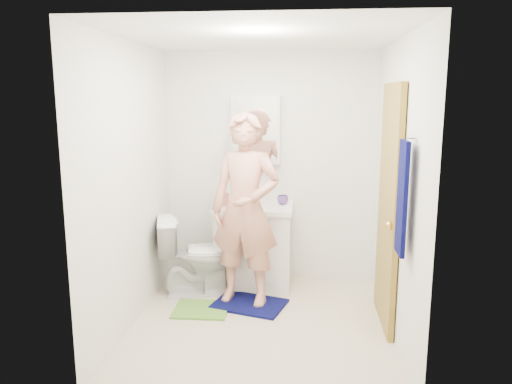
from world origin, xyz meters
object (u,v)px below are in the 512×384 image
(vanity_cabinet, at_px, (254,248))
(medicine_cabinet, at_px, (256,130))
(man, at_px, (245,210))
(toilet, at_px, (198,255))
(soap_dispenser, at_px, (224,197))
(towel, at_px, (402,198))
(toothbrush_cup, at_px, (283,200))

(vanity_cabinet, distance_m, medicine_cabinet, 1.22)
(vanity_cabinet, bearing_deg, man, -93.49)
(toilet, height_order, soap_dispenser, soap_dispenser)
(medicine_cabinet, xyz_separation_m, toilet, (-0.53, -0.50, -1.21))
(towel, distance_m, toothbrush_cup, 1.83)
(medicine_cabinet, height_order, towel, medicine_cabinet)
(soap_dispenser, xyz_separation_m, man, (0.27, -0.44, -0.03))
(toothbrush_cup, bearing_deg, man, -119.61)
(man, bearing_deg, toilet, 169.02)
(vanity_cabinet, relative_size, towel, 1.00)
(toothbrush_cup, relative_size, man, 0.06)
(soap_dispenser, relative_size, toothbrush_cup, 1.58)
(toothbrush_cup, bearing_deg, towel, -60.37)
(towel, relative_size, toilet, 1.02)
(vanity_cabinet, height_order, towel, towel)
(toilet, bearing_deg, medicine_cabinet, -62.49)
(soap_dispenser, distance_m, man, 0.52)
(medicine_cabinet, bearing_deg, man, -92.39)
(medicine_cabinet, height_order, man, medicine_cabinet)
(toothbrush_cup, distance_m, man, 0.65)
(vanity_cabinet, height_order, toothbrush_cup, toothbrush_cup)
(medicine_cabinet, height_order, toilet, medicine_cabinet)
(vanity_cabinet, xyz_separation_m, toilet, (-0.53, -0.27, -0.01))
(medicine_cabinet, relative_size, toilet, 0.89)
(medicine_cabinet, bearing_deg, towel, -55.39)
(medicine_cabinet, xyz_separation_m, towel, (1.18, -1.71, -0.35))
(vanity_cabinet, xyz_separation_m, man, (-0.03, -0.49, 0.51))
(toothbrush_cup, bearing_deg, medicine_cabinet, 153.21)
(vanity_cabinet, bearing_deg, soap_dispenser, -172.03)
(toothbrush_cup, bearing_deg, toilet, -156.97)
(soap_dispenser, height_order, man, man)
(vanity_cabinet, height_order, man, man)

